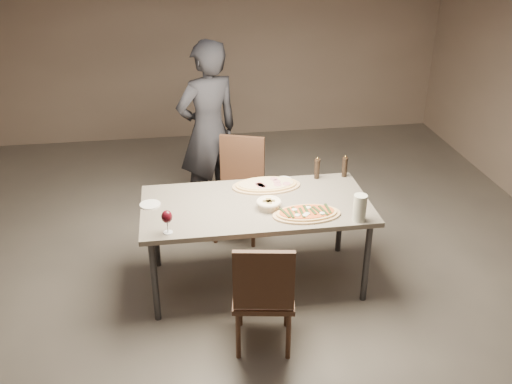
{
  "coord_description": "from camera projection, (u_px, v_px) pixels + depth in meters",
  "views": [
    {
      "loc": [
        -0.59,
        -3.93,
        2.86
      ],
      "look_at": [
        0.0,
        0.0,
        0.85
      ],
      "focal_mm": 40.0,
      "sensor_mm": 36.0,
      "label": 1
    }
  ],
  "objects": [
    {
      "name": "carafe",
      "position": [
        360.0,
        208.0,
        4.21
      ],
      "size": [
        0.1,
        0.1,
        0.21
      ],
      "rotation": [
        0.0,
        0.0,
        -0.19
      ],
      "color": "silver",
      "rests_on": "dining_table"
    },
    {
      "name": "pepper_mill_right",
      "position": [
        345.0,
        167.0,
        4.9
      ],
      "size": [
        0.05,
        0.05,
        0.2
      ],
      "rotation": [
        0.0,
        0.0,
        0.0
      ],
      "color": "black",
      "rests_on": "dining_table"
    },
    {
      "name": "chair_far",
      "position": [
        240.0,
        182.0,
        5.36
      ],
      "size": [
        0.57,
        0.57,
        0.94
      ],
      "rotation": [
        0.0,
        0.0,
        2.8
      ],
      "color": "#42291B",
      "rests_on": "ground"
    },
    {
      "name": "diner",
      "position": [
        208.0,
        132.0,
        5.51
      ],
      "size": [
        0.77,
        0.66,
        1.78
      ],
      "primitive_type": "imported",
      "rotation": [
        0.0,
        0.0,
        3.56
      ],
      "color": "black",
      "rests_on": "ground"
    },
    {
      "name": "ham_pizza",
      "position": [
        266.0,
        185.0,
        4.76
      ],
      "size": [
        0.57,
        0.32,
        0.04
      ],
      "rotation": [
        0.0,
        0.0,
        0.27
      ],
      "color": "tan",
      "rests_on": "dining_table"
    },
    {
      "name": "chair_near",
      "position": [
        264.0,
        292.0,
        3.88
      ],
      "size": [
        0.49,
        0.49,
        0.9
      ],
      "rotation": [
        0.0,
        0.0,
        -0.16
      ],
      "color": "#42291B",
      "rests_on": "ground"
    },
    {
      "name": "pepper_mill_left",
      "position": [
        317.0,
        168.0,
        4.87
      ],
      "size": [
        0.05,
        0.05,
        0.2
      ],
      "rotation": [
        0.0,
        0.0,
        0.27
      ],
      "color": "black",
      "rests_on": "dining_table"
    },
    {
      "name": "room",
      "position": [
        256.0,
        126.0,
        4.2
      ],
      "size": [
        7.0,
        7.0,
        7.0
      ],
      "color": "#5D5750",
      "rests_on": "ground"
    },
    {
      "name": "side_plate",
      "position": [
        150.0,
        205.0,
        4.47
      ],
      "size": [
        0.16,
        0.16,
        0.01
      ],
      "rotation": [
        0.0,
        0.0,
        0.33
      ],
      "color": "white",
      "rests_on": "dining_table"
    },
    {
      "name": "oil_dish",
      "position": [
        284.0,
        180.0,
        4.86
      ],
      "size": [
        0.14,
        0.14,
        0.02
      ],
      "rotation": [
        0.0,
        0.0,
        0.39
      ],
      "color": "white",
      "rests_on": "dining_table"
    },
    {
      "name": "dining_table",
      "position": [
        256.0,
        210.0,
        4.52
      ],
      "size": [
        1.8,
        0.9,
        0.75
      ],
      "color": "slate",
      "rests_on": "ground"
    },
    {
      "name": "wine_glass",
      "position": [
        167.0,
        218.0,
        4.04
      ],
      "size": [
        0.08,
        0.08,
        0.18
      ],
      "rotation": [
        0.0,
        0.0,
        -0.33
      ],
      "color": "silver",
      "rests_on": "dining_table"
    },
    {
      "name": "zucchini_pizza",
      "position": [
        307.0,
        213.0,
        4.32
      ],
      "size": [
        0.52,
        0.29,
        0.05
      ],
      "rotation": [
        0.0,
        0.0,
        -0.33
      ],
      "color": "tan",
      "rests_on": "dining_table"
    },
    {
      "name": "bread_basket",
      "position": [
        269.0,
        204.0,
        4.41
      ],
      "size": [
        0.2,
        0.2,
        0.07
      ],
      "rotation": [
        0.0,
        0.0,
        -0.21
      ],
      "color": "beige",
      "rests_on": "dining_table"
    }
  ]
}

